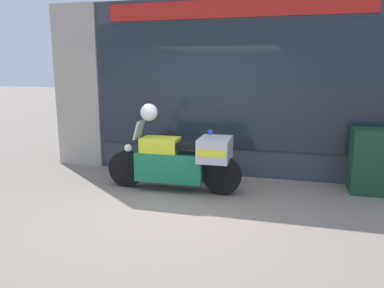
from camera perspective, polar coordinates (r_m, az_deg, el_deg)
The scene contains 6 objects.
ground_plane at distance 5.85m, azimuth -1.87°, elevation -9.29°, with size 60.00×60.00×0.00m, color gray.
shop_building at distance 7.52m, azimuth -0.75°, elevation 8.55°, with size 6.63×0.55×3.35m.
window_display at distance 7.52m, azimuth 5.83°, elevation -1.01°, with size 5.17×0.30×1.86m.
paramedic_motorcycle at distance 6.35m, azimuth -1.68°, elevation -2.41°, with size 2.36×0.66×1.20m.
utility_cabinet at distance 6.96m, azimuth 26.11°, elevation -2.38°, with size 0.77×0.55×1.09m, color #193D28.
white_helmet at distance 6.38m, azimuth -6.57°, elevation 4.85°, with size 0.29×0.29×0.29m, color white.
Camera 1 is at (1.63, -5.21, 2.08)m, focal length 35.00 mm.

